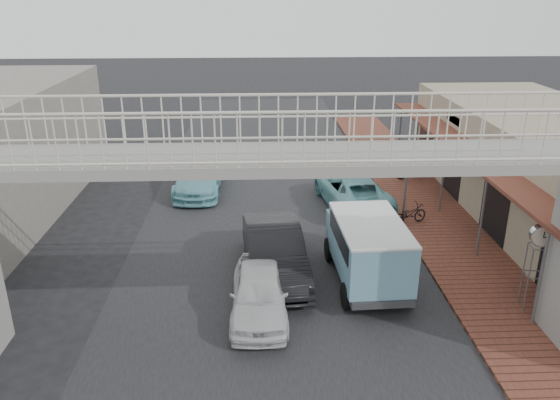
{
  "coord_description": "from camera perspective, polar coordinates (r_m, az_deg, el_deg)",
  "views": [
    {
      "loc": [
        -0.49,
        -15.31,
        8.55
      ],
      "look_at": [
        0.26,
        2.11,
        1.8
      ],
      "focal_mm": 35.0,
      "sensor_mm": 36.0,
      "label": 1
    }
  ],
  "objects": [
    {
      "name": "arrow_sign",
      "position": [
        21.33,
        15.0,
        3.49
      ],
      "size": [
        1.66,
        1.09,
        2.77
      ],
      "rotation": [
        0.0,
        0.0,
        -0.2
      ],
      "color": "#59595B",
      "rests_on": "sidewalk"
    },
    {
      "name": "angkot_curb",
      "position": [
        23.03,
        7.54,
        1.06
      ],
      "size": [
        3.0,
        5.35,
        1.41
      ],
      "primitive_type": "imported",
      "rotation": [
        0.0,
        0.0,
        3.27
      ],
      "color": "#66ACB1",
      "rests_on": "ground"
    },
    {
      "name": "ground",
      "position": [
        17.54,
        -0.56,
        -8.01
      ],
      "size": [
        120.0,
        120.0,
        0.0
      ],
      "primitive_type": "plane",
      "color": "black",
      "rests_on": "ground"
    },
    {
      "name": "sidewalk",
      "position": [
        21.36,
        16.89,
        -3.26
      ],
      "size": [
        3.0,
        40.0,
        0.1
      ],
      "primitive_type": "cube",
      "color": "brown",
      "rests_on": "ground"
    },
    {
      "name": "angkot_far",
      "position": [
        24.85,
        -8.42,
        2.54
      ],
      "size": [
        2.08,
        4.92,
        1.42
      ],
      "primitive_type": "imported",
      "rotation": [
        0.0,
        0.0,
        -0.02
      ],
      "color": "#74BDCA",
      "rests_on": "ground"
    },
    {
      "name": "motorcycle_far",
      "position": [
        26.68,
        13.7,
        3.3
      ],
      "size": [
        1.87,
        0.9,
        1.08
      ],
      "primitive_type": "imported",
      "rotation": [
        0.0,
        0.0,
        1.8
      ],
      "color": "black",
      "rests_on": "sidewalk"
    },
    {
      "name": "angkot_van",
      "position": [
        16.83,
        9.16,
        -4.46
      ],
      "size": [
        2.15,
        4.41,
        2.13
      ],
      "rotation": [
        0.0,
        0.0,
        0.04
      ],
      "color": "black",
      "rests_on": "ground"
    },
    {
      "name": "shophouse_row",
      "position": [
        23.38,
        27.03,
        2.55
      ],
      "size": [
        7.2,
        18.0,
        4.0
      ],
      "color": "gray",
      "rests_on": "ground"
    },
    {
      "name": "footbridge",
      "position": [
        12.53,
        0.01,
        -4.23
      ],
      "size": [
        16.4,
        2.4,
        6.34
      ],
      "color": "gray",
      "rests_on": "ground"
    },
    {
      "name": "motorcycle_near",
      "position": [
        21.49,
        13.36,
        -1.43
      ],
      "size": [
        1.62,
        1.1,
        0.81
      ],
      "primitive_type": "imported",
      "rotation": [
        0.0,
        0.0,
        1.97
      ],
      "color": "black",
      "rests_on": "sidewalk"
    },
    {
      "name": "white_hatchback",
      "position": [
        15.41,
        -2.19,
        -9.62
      ],
      "size": [
        1.63,
        3.93,
        1.33
      ],
      "primitive_type": "imported",
      "rotation": [
        0.0,
        0.0,
        -0.02
      ],
      "color": "silver",
      "rests_on": "ground"
    },
    {
      "name": "dark_sedan",
      "position": [
        17.29,
        -0.58,
        -5.41
      ],
      "size": [
        2.16,
        5.08,
        1.63
      ],
      "primitive_type": "imported",
      "rotation": [
        0.0,
        0.0,
        0.09
      ],
      "color": "black",
      "rests_on": "ground"
    },
    {
      "name": "road_strip",
      "position": [
        17.54,
        -0.56,
        -8.0
      ],
      "size": [
        10.0,
        60.0,
        0.01
      ],
      "primitive_type": "cube",
      "color": "black",
      "rests_on": "ground"
    },
    {
      "name": "street_clock",
      "position": [
        16.36,
        25.62,
        -3.76
      ],
      "size": [
        0.65,
        0.56,
        2.57
      ],
      "rotation": [
        0.0,
        0.0,
        -0.15
      ],
      "color": "#59595B",
      "rests_on": "sidewalk"
    }
  ]
}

